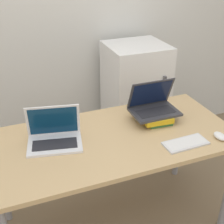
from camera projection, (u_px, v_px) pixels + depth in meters
wall_back at (65, 9)px, 2.60m from camera, size 8.00×0.05×2.70m
desk at (113, 147)px, 2.01m from camera, size 1.57×0.76×0.76m
laptop_left at (54, 136)px, 1.89m from camera, size 0.36×0.28×0.23m
book_stack at (154, 115)px, 2.15m from camera, size 0.21×0.28×0.06m
laptop_on_books at (153, 106)px, 2.12m from camera, size 0.32×0.22×0.22m
wireless_keyboard at (186, 143)px, 1.89m from camera, size 0.28×0.13×0.01m
mouse at (220, 136)px, 1.94m from camera, size 0.06×0.10×0.04m
mini_fridge at (135, 102)px, 2.87m from camera, size 0.50×0.49×1.09m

